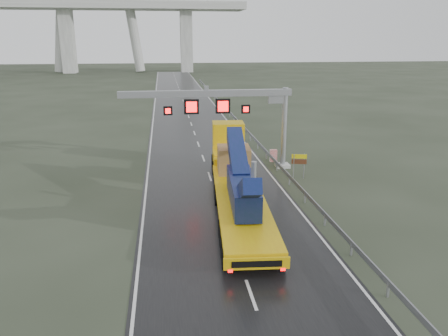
{
  "coord_description": "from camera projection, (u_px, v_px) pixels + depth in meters",
  "views": [
    {
      "loc": [
        -3.61,
        -19.15,
        11.24
      ],
      "look_at": [
        0.09,
        7.73,
        3.2
      ],
      "focal_mm": 35.0,
      "sensor_mm": 36.0,
      "label": 1
    }
  ],
  "objects": [
    {
      "name": "ground",
      "position": [
        243.0,
        273.0,
        21.85
      ],
      "size": [
        400.0,
        400.0,
        0.0
      ],
      "primitive_type": "plane",
      "color": "#2B3223",
      "rests_on": "ground"
    },
    {
      "name": "sign_gantry",
      "position": [
        231.0,
        107.0,
        37.62
      ],
      "size": [
        14.9,
        1.2,
        7.42
      ],
      "color": "#9D9D99",
      "rests_on": "ground"
    },
    {
      "name": "road",
      "position": [
        191.0,
        124.0,
        59.84
      ],
      "size": [
        11.0,
        200.0,
        0.02
      ],
      "primitive_type": "cube",
      "color": "black",
      "rests_on": "ground"
    },
    {
      "name": "guardrail",
      "position": [
        249.0,
        133.0,
        50.95
      ],
      "size": [
        0.2,
        140.0,
        1.4
      ],
      "primitive_type": null,
      "color": "slate",
      "rests_on": "ground"
    },
    {
      "name": "heavy_haul_truck",
      "position": [
        235.0,
        170.0,
        32.34
      ],
      "size": [
        4.64,
        21.23,
        4.95
      ],
      "rotation": [
        0.0,
        0.0,
        -0.08
      ],
      "color": "#D29C0B",
      "rests_on": "ground"
    },
    {
      "name": "exit_sign_pair",
      "position": [
        299.0,
        161.0,
        36.14
      ],
      "size": [
        1.23,
        0.35,
        2.14
      ],
      "rotation": [
        0.0,
        0.0,
        -0.24
      ],
      "color": "#9899A0",
      "rests_on": "ground"
    },
    {
      "name": "striped_barrier",
      "position": [
        273.0,
        156.0,
        41.54
      ],
      "size": [
        0.7,
        0.4,
        1.15
      ],
      "primitive_type": "cube",
      "rotation": [
        0.0,
        0.0,
        -0.06
      ],
      "color": "red",
      "rests_on": "ground"
    }
  ]
}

